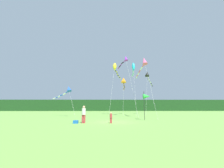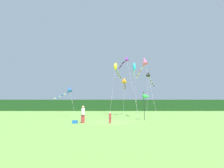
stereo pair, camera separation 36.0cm
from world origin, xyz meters
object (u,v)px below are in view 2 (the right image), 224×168
at_px(kite_black, 149,75).
at_px(kite_orange, 124,81).
at_px(banner_flag_pole, 146,97).
at_px(kite_rainbow, 143,63).
at_px(cooler_box, 75,122).
at_px(kite_purple, 125,60).
at_px(kite_yellow, 116,68).
at_px(kite_blue, 67,90).
at_px(person_adult, 83,113).
at_px(person_child, 110,117).
at_px(kite_cyan, 134,68).

xyz_separation_m(kite_black, kite_orange, (-6.17, -5.35, -2.21)).
distance_m(banner_flag_pole, kite_rainbow, 7.05).
bearing_deg(cooler_box, kite_purple, 63.85).
bearing_deg(kite_yellow, kite_blue, -148.24).
bearing_deg(kite_yellow, kite_purple, -62.93).
bearing_deg(kite_rainbow, person_adult, -136.94).
relative_size(kite_yellow, kite_blue, 1.94).
bearing_deg(person_child, kite_black, 65.16).
bearing_deg(person_child, banner_flag_pole, 39.26).
height_order(kite_rainbow, kite_cyan, kite_cyan).
relative_size(kite_purple, kite_yellow, 1.04).
bearing_deg(banner_flag_pole, kite_cyan, 89.49).
bearing_deg(kite_cyan, kite_blue, -162.36).
bearing_deg(kite_yellow, banner_flag_pole, -73.98).
bearing_deg(kite_purple, banner_flag_pole, -78.56).
xyz_separation_m(kite_yellow, kite_orange, (1.56, -3.18, -3.48)).
xyz_separation_m(person_adult, cooler_box, (-0.76, -0.31, -0.87)).
bearing_deg(kite_purple, kite_blue, -169.51).
bearing_deg(kite_blue, kite_black, 24.80).
bearing_deg(cooler_box, kite_cyan, 60.98).
bearing_deg(kite_cyan, person_adult, -117.28).
distance_m(banner_flag_pole, kite_black, 16.72).
xyz_separation_m(person_child, kite_rainbow, (5.39, 7.97, 8.16)).
relative_size(kite_yellow, kite_cyan, 1.03).
distance_m(person_adult, kite_purple, 17.48).
height_order(person_adult, kite_yellow, kite_yellow).
height_order(banner_flag_pole, kite_purple, kite_purple).
relative_size(banner_flag_pole, kite_purple, 0.32).
height_order(person_adult, kite_rainbow, kite_rainbow).
xyz_separation_m(person_child, kite_black, (8.81, 19.03, 8.35)).
xyz_separation_m(banner_flag_pole, kite_black, (4.02, 15.11, 5.93)).
relative_size(cooler_box, kite_blue, 0.09).
distance_m(kite_blue, kite_black, 18.91).
height_order(kite_rainbow, kite_yellow, kite_yellow).
bearing_deg(cooler_box, kite_rainbow, 41.67).
distance_m(person_adult, kite_cyan, 19.26).
distance_m(person_adult, kite_yellow, 19.48).
height_order(kite_blue, kite_orange, kite_orange).
xyz_separation_m(banner_flag_pole, kite_purple, (-1.90, 9.39, 7.93)).
bearing_deg(person_adult, person_child, -3.67).
distance_m(cooler_box, kite_orange, 16.57).
xyz_separation_m(kite_rainbow, kite_black, (3.42, 11.06, 0.19)).
distance_m(kite_rainbow, kite_orange, 6.65).
height_order(kite_purple, kite_blue, kite_purple).
bearing_deg(kite_purple, kite_rainbow, -64.92).
relative_size(cooler_box, kite_purple, 0.04).
height_order(banner_flag_pole, kite_cyan, kite_cyan).
bearing_deg(kite_yellow, person_adult, -103.53).
relative_size(person_child, kite_cyan, 0.10).
height_order(cooler_box, kite_rainbow, kite_rainbow).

